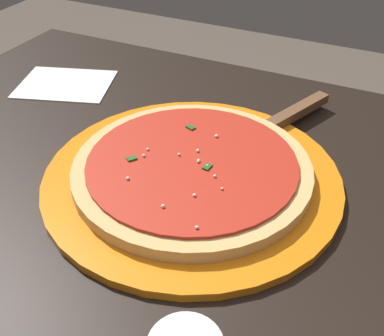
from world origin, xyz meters
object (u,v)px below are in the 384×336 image
object	(u,v)px
pizza_server	(280,122)
napkin_folded_right	(65,84)
pizza	(192,168)
serving_plate	(192,177)

from	to	relation	value
pizza_server	napkin_folded_right	size ratio (longest dim) A/B	1.46
pizza	pizza_server	distance (m)	0.17
pizza	pizza_server	size ratio (longest dim) A/B	1.32
serving_plate	pizza	xyz separation A→B (m)	(0.00, 0.00, 0.01)
serving_plate	pizza	distance (m)	0.01
serving_plate	napkin_folded_right	distance (m)	0.34
pizza	napkin_folded_right	bearing A→B (deg)	-24.98
napkin_folded_right	pizza_server	bearing A→B (deg)	-177.57
pizza	serving_plate	bearing A→B (deg)	-148.62
pizza	napkin_folded_right	size ratio (longest dim) A/B	1.92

